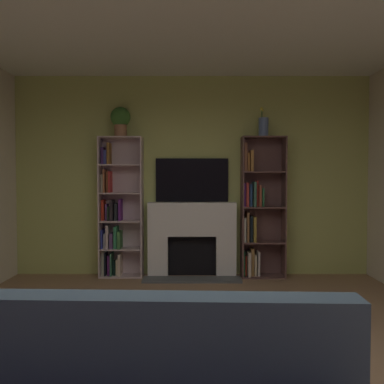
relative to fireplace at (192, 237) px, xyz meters
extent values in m
plane|color=#8D6D4E|center=(0.00, -3.02, -0.56)|extent=(7.53, 7.53, 0.00)
cube|color=#B9C669|center=(0.00, 0.15, 0.86)|extent=(5.18, 0.06, 2.84)
cube|color=white|center=(-0.48, 0.00, -0.27)|extent=(0.28, 0.24, 0.58)
cube|color=white|center=(0.48, 0.00, -0.27)|extent=(0.28, 0.24, 0.58)
cube|color=white|center=(0.00, 0.00, 0.26)|extent=(1.24, 0.24, 0.47)
cube|color=black|center=(0.00, 0.08, -0.27)|extent=(0.68, 0.08, 0.58)
cube|color=#525858|center=(0.00, -0.27, -0.54)|extent=(1.34, 0.30, 0.03)
cube|color=black|center=(0.00, 0.09, 0.81)|extent=(1.03, 0.06, 0.62)
cube|color=beige|center=(-1.29, -0.02, 0.43)|extent=(0.02, 0.28, 1.97)
cube|color=beige|center=(-0.70, -0.02, 0.43)|extent=(0.02, 0.28, 1.97)
cube|color=beige|center=(-1.00, 0.11, 0.43)|extent=(0.61, 0.02, 1.97)
cube|color=beige|center=(-1.00, -0.02, -0.55)|extent=(0.57, 0.28, 0.02)
cube|color=beige|center=(-1.26, 0.02, -0.37)|extent=(0.03, 0.17, 0.33)
cube|color=black|center=(-1.22, 0.01, -0.38)|extent=(0.02, 0.19, 0.32)
cube|color=#63256B|center=(-1.17, 0.02, -0.40)|extent=(0.04, 0.16, 0.28)
cube|color=#387753|center=(-1.14, 0.00, -0.38)|extent=(0.02, 0.21, 0.32)
cube|color=black|center=(-1.10, 0.03, -0.44)|extent=(0.03, 0.15, 0.20)
cube|color=beige|center=(-1.06, 0.02, -0.43)|extent=(0.03, 0.17, 0.23)
cube|color=beige|center=(-1.02, -0.01, -0.39)|extent=(0.03, 0.22, 0.31)
cube|color=beige|center=(-1.00, -0.02, -0.16)|extent=(0.57, 0.28, 0.02)
cube|color=#2F3999|center=(-1.26, 0.00, -0.02)|extent=(0.02, 0.21, 0.26)
cube|color=beige|center=(-1.23, 0.02, -0.05)|extent=(0.03, 0.16, 0.21)
cube|color=beige|center=(-1.19, 0.00, 0.01)|extent=(0.04, 0.21, 0.33)
cube|color=#563D6C|center=(-1.13, -0.01, -0.05)|extent=(0.04, 0.22, 0.22)
cube|color=#2D7F4F|center=(-1.07, 0.00, 0.00)|extent=(0.04, 0.22, 0.31)
cube|color=#3A723A|center=(-1.02, -0.01, -0.04)|extent=(0.04, 0.23, 0.24)
cube|color=beige|center=(-1.00, -0.02, 0.23)|extent=(0.57, 0.28, 0.02)
cube|color=red|center=(-1.25, 0.02, 0.38)|extent=(0.04, 0.17, 0.29)
cube|color=#673B79|center=(-1.20, 0.02, 0.35)|extent=(0.03, 0.17, 0.23)
cube|color=black|center=(-1.17, 0.00, 0.34)|extent=(0.02, 0.22, 0.20)
cube|color=#262126|center=(-1.12, -0.01, 0.38)|extent=(0.04, 0.22, 0.29)
cube|color=black|center=(-1.07, 0.01, 0.36)|extent=(0.04, 0.18, 0.24)
cube|color=#5C2376|center=(-1.01, 0.00, 0.39)|extent=(0.03, 0.20, 0.30)
cube|color=beige|center=(-1.00, -0.02, 0.62)|extent=(0.57, 0.28, 0.02)
cube|color=beige|center=(-1.26, 0.02, 0.76)|extent=(0.03, 0.18, 0.25)
cube|color=#9B5E3B|center=(-1.22, -0.01, 0.79)|extent=(0.02, 0.23, 0.32)
cube|color=brown|center=(-1.18, 0.01, 0.78)|extent=(0.03, 0.18, 0.29)
cube|color=red|center=(-1.15, -0.01, 0.78)|extent=(0.02, 0.22, 0.30)
cube|color=beige|center=(-1.00, -0.02, 1.02)|extent=(0.57, 0.28, 0.02)
cube|color=#55306D|center=(-1.25, 0.02, 1.15)|extent=(0.04, 0.16, 0.24)
cube|color=navy|center=(-1.21, 0.00, 1.12)|extent=(0.04, 0.21, 0.20)
cube|color=#8E5F26|center=(-1.16, 0.00, 1.18)|extent=(0.03, 0.21, 0.30)
cube|color=beige|center=(-1.00, -0.02, 1.40)|extent=(0.57, 0.28, 0.02)
cube|color=brown|center=(0.70, -0.03, 0.43)|extent=(0.02, 0.31, 1.97)
cube|color=brown|center=(1.29, -0.03, 0.43)|extent=(0.02, 0.31, 1.97)
cube|color=brown|center=(1.00, 0.11, 0.43)|extent=(0.61, 0.02, 1.97)
cube|color=brown|center=(1.00, -0.03, -0.55)|extent=(0.57, 0.31, 0.02)
cube|color=#286D3C|center=(0.73, 0.00, -0.37)|extent=(0.02, 0.20, 0.35)
cube|color=#BA331F|center=(0.76, 0.02, -0.40)|extent=(0.02, 0.17, 0.28)
cube|color=beige|center=(0.80, -0.03, -0.37)|extent=(0.04, 0.26, 0.34)
cube|color=olive|center=(0.85, 0.00, -0.35)|extent=(0.04, 0.20, 0.39)
cube|color=beige|center=(0.89, 0.01, -0.39)|extent=(0.03, 0.19, 0.29)
cube|color=beige|center=(0.94, 0.00, -0.37)|extent=(0.03, 0.20, 0.33)
cube|color=brown|center=(1.00, -0.03, -0.07)|extent=(0.57, 0.31, 0.02)
cube|color=beige|center=(0.74, -0.02, 0.11)|extent=(0.03, 0.25, 0.34)
cube|color=olive|center=(0.78, -0.02, 0.15)|extent=(0.03, 0.25, 0.41)
cube|color=black|center=(0.83, 0.00, 0.12)|extent=(0.04, 0.22, 0.36)
cube|color=olive|center=(0.87, -0.02, 0.12)|extent=(0.03, 0.26, 0.35)
cube|color=brown|center=(1.00, -0.03, 0.43)|extent=(0.57, 0.31, 0.02)
cube|color=#5E2677|center=(0.73, -0.01, 0.60)|extent=(0.02, 0.22, 0.32)
cube|color=#AE3632|center=(0.77, -0.01, 0.60)|extent=(0.04, 0.24, 0.34)
cube|color=#2D4B7D|center=(0.82, 0.01, 0.59)|extent=(0.04, 0.18, 0.31)
cube|color=#3B6B51|center=(0.87, -0.03, 0.61)|extent=(0.03, 0.26, 0.34)
cube|color=#AE2F28|center=(0.91, 0.01, 0.62)|extent=(0.02, 0.18, 0.37)
cube|color=#994D34|center=(0.95, -0.01, 0.58)|extent=(0.03, 0.22, 0.30)
cube|color=#2F7D48|center=(0.99, 0.01, 0.56)|extent=(0.02, 0.19, 0.26)
cube|color=brown|center=(1.00, -0.03, 0.92)|extent=(0.57, 0.31, 0.02)
cube|color=brown|center=(0.74, -0.02, 1.12)|extent=(0.04, 0.25, 0.39)
cube|color=brown|center=(0.78, -0.02, 1.06)|extent=(0.03, 0.24, 0.26)
cube|color=#A57135|center=(0.83, -0.01, 1.07)|extent=(0.04, 0.23, 0.29)
cube|color=brown|center=(1.00, -0.03, 1.40)|extent=(0.57, 0.31, 0.02)
cylinder|color=#A1704D|center=(-1.00, -0.03, 1.49)|extent=(0.17, 0.17, 0.16)
sphere|color=#376C2A|center=(-1.00, -0.03, 1.69)|extent=(0.28, 0.28, 0.28)
cylinder|color=#5872A2|center=(1.00, -0.03, 1.54)|extent=(0.14, 0.14, 0.26)
cylinder|color=#4C7F3F|center=(0.98, -0.01, 1.73)|extent=(0.01, 0.01, 0.11)
sphere|color=yellow|center=(0.98, -0.01, 1.79)|extent=(0.04, 0.04, 0.04)
cylinder|color=#4C7F3F|center=(0.97, -0.03, 1.74)|extent=(0.01, 0.01, 0.13)
sphere|color=yellow|center=(0.97, -0.03, 1.80)|extent=(0.04, 0.04, 0.04)
cube|color=#445B6E|center=(-0.20, -4.27, 0.12)|extent=(1.74, 0.23, 0.52)
camera|label=1|loc=(0.00, -5.91, 0.85)|focal=39.29mm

